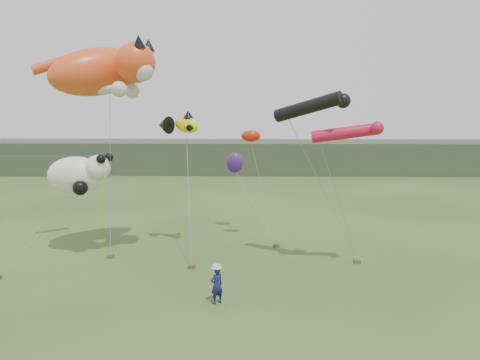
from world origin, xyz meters
The scene contains 9 objects.
ground centered at (0.00, 0.00, 0.00)m, with size 120.00×120.00×0.00m, color #385123.
headland centered at (-3.11, 44.69, 1.92)m, with size 90.00×13.00×4.00m.
festival_attendant centered at (-0.10, -0.12, 0.75)m, with size 0.55×0.36×1.50m, color navy.
sandbag_anchors centered at (-1.80, 5.09, 0.09)m, with size 17.37×6.01×0.18m.
cat_kite centered at (-6.33, 6.68, 9.76)m, with size 7.20×5.58×3.37m.
fish_kite centered at (-2.85, 8.03, 6.94)m, with size 2.78×1.81×1.35m.
tube_kites centered at (4.91, 4.65, 7.39)m, with size 5.07×2.59×2.46m.
panda_kite centered at (-7.96, 6.53, 4.33)m, with size 3.51×2.27×2.18m.
misc_kites centered at (0.46, 11.34, 5.01)m, with size 2.17×3.44×2.84m.
Camera 1 is at (1.36, -17.91, 7.46)m, focal length 35.00 mm.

